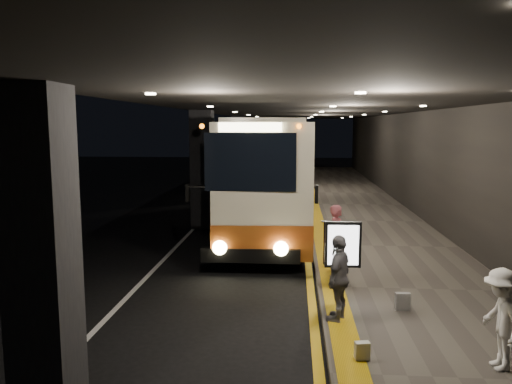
{
  "coord_description": "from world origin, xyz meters",
  "views": [
    {
      "loc": [
        1.94,
        -14.39,
        3.86
      ],
      "look_at": [
        0.7,
        1.56,
        1.7
      ],
      "focal_mm": 35.0,
      "sensor_mm": 36.0,
      "label": 1
    }
  ],
  "objects_px": {
    "coach_third": "(283,146)",
    "info_sign": "(343,246)",
    "coach_main": "(265,178)",
    "bag_polka": "(402,301)",
    "passenger_waiting_grey": "(339,278)",
    "passenger_waiting_white": "(501,319)",
    "passenger_boarding": "(337,237)",
    "coach_second": "(279,154)",
    "stanchion_post": "(324,243)",
    "bag_plain": "(362,351)"
  },
  "relations": [
    {
      "from": "info_sign",
      "to": "bag_polka",
      "type": "bearing_deg",
      "value": -35.73
    },
    {
      "from": "coach_third",
      "to": "info_sign",
      "type": "height_order",
      "value": "coach_third"
    },
    {
      "from": "coach_second",
      "to": "passenger_waiting_grey",
      "type": "xyz_separation_m",
      "value": [
        1.93,
        -24.5,
        -0.93
      ]
    },
    {
      "from": "passenger_boarding",
      "to": "coach_second",
      "type": "bearing_deg",
      "value": 7.94
    },
    {
      "from": "passenger_boarding",
      "to": "info_sign",
      "type": "height_order",
      "value": "passenger_boarding"
    },
    {
      "from": "bag_polka",
      "to": "info_sign",
      "type": "bearing_deg",
      "value": 146.07
    },
    {
      "from": "passenger_waiting_grey",
      "to": "passenger_waiting_white",
      "type": "bearing_deg",
      "value": 75.61
    },
    {
      "from": "bag_plain",
      "to": "coach_main",
      "type": "bearing_deg",
      "value": 101.48
    },
    {
      "from": "coach_second",
      "to": "passenger_waiting_grey",
      "type": "bearing_deg",
      "value": -83.69
    },
    {
      "from": "passenger_waiting_white",
      "to": "coach_main",
      "type": "bearing_deg",
      "value": -160.54
    },
    {
      "from": "coach_third",
      "to": "passenger_waiting_grey",
      "type": "relative_size",
      "value": 7.62
    },
    {
      "from": "coach_second",
      "to": "coach_third",
      "type": "xyz_separation_m",
      "value": [
        -0.05,
        13.56,
        -0.01
      ]
    },
    {
      "from": "coach_main",
      "to": "bag_plain",
      "type": "distance_m",
      "value": 11.15
    },
    {
      "from": "passenger_waiting_grey",
      "to": "coach_second",
      "type": "bearing_deg",
      "value": -152.72
    },
    {
      "from": "passenger_waiting_white",
      "to": "passenger_waiting_grey",
      "type": "relative_size",
      "value": 0.94
    },
    {
      "from": "coach_second",
      "to": "passenger_boarding",
      "type": "relative_size",
      "value": 7.56
    },
    {
      "from": "passenger_boarding",
      "to": "bag_plain",
      "type": "height_order",
      "value": "passenger_boarding"
    },
    {
      "from": "coach_third",
      "to": "bag_plain",
      "type": "height_order",
      "value": "coach_third"
    },
    {
      "from": "coach_second",
      "to": "passenger_waiting_grey",
      "type": "relative_size",
      "value": 7.68
    },
    {
      "from": "stanchion_post",
      "to": "coach_second",
      "type": "bearing_deg",
      "value": 95.19
    },
    {
      "from": "info_sign",
      "to": "passenger_boarding",
      "type": "bearing_deg",
      "value": 86.85
    },
    {
      "from": "coach_third",
      "to": "bag_plain",
      "type": "relative_size",
      "value": 43.85
    },
    {
      "from": "coach_main",
      "to": "coach_second",
      "type": "bearing_deg",
      "value": 87.23
    },
    {
      "from": "coach_main",
      "to": "coach_third",
      "type": "bearing_deg",
      "value": 87.38
    },
    {
      "from": "bag_plain",
      "to": "info_sign",
      "type": "height_order",
      "value": "info_sign"
    },
    {
      "from": "coach_main",
      "to": "stanchion_post",
      "type": "xyz_separation_m",
      "value": [
        1.91,
        -5.39,
        -1.15
      ]
    },
    {
      "from": "passenger_boarding",
      "to": "bag_polka",
      "type": "xyz_separation_m",
      "value": [
        1.09,
        -2.77,
        -0.67
      ]
    },
    {
      "from": "coach_main",
      "to": "bag_polka",
      "type": "bearing_deg",
      "value": -71.67
    },
    {
      "from": "coach_main",
      "to": "stanchion_post",
      "type": "distance_m",
      "value": 5.84
    },
    {
      "from": "coach_third",
      "to": "passenger_waiting_grey",
      "type": "height_order",
      "value": "coach_third"
    },
    {
      "from": "passenger_waiting_white",
      "to": "info_sign",
      "type": "bearing_deg",
      "value": -147.95
    },
    {
      "from": "stanchion_post",
      "to": "passenger_waiting_white",
      "type": "bearing_deg",
      "value": -67.08
    },
    {
      "from": "stanchion_post",
      "to": "coach_third",
      "type": "bearing_deg",
      "value": 93.22
    },
    {
      "from": "info_sign",
      "to": "stanchion_post",
      "type": "height_order",
      "value": "info_sign"
    },
    {
      "from": "coach_main",
      "to": "coach_third",
      "type": "height_order",
      "value": "coach_third"
    },
    {
      "from": "passenger_boarding",
      "to": "passenger_waiting_grey",
      "type": "distance_m",
      "value": 3.4
    },
    {
      "from": "bag_polka",
      "to": "info_sign",
      "type": "relative_size",
      "value": 0.21
    },
    {
      "from": "passenger_waiting_white",
      "to": "passenger_waiting_grey",
      "type": "distance_m",
      "value": 2.88
    },
    {
      "from": "coach_second",
      "to": "passenger_boarding",
      "type": "height_order",
      "value": "coach_second"
    },
    {
      "from": "coach_second",
      "to": "stanchion_post",
      "type": "bearing_deg",
      "value": -83.0
    },
    {
      "from": "passenger_waiting_grey",
      "to": "info_sign",
      "type": "xyz_separation_m",
      "value": [
        0.2,
        1.39,
        0.28
      ]
    },
    {
      "from": "passenger_boarding",
      "to": "passenger_waiting_white",
      "type": "distance_m",
      "value": 5.53
    },
    {
      "from": "bag_plain",
      "to": "info_sign",
      "type": "bearing_deg",
      "value": 90.78
    },
    {
      "from": "passenger_boarding",
      "to": "info_sign",
      "type": "distance_m",
      "value": 2.03
    },
    {
      "from": "coach_main",
      "to": "passenger_waiting_grey",
      "type": "bearing_deg",
      "value": -80.67
    },
    {
      "from": "coach_second",
      "to": "passenger_boarding",
      "type": "xyz_separation_m",
      "value": [
        2.18,
        -21.1,
        -0.92
      ]
    },
    {
      "from": "coach_main",
      "to": "coach_third",
      "type": "xyz_separation_m",
      "value": [
        -0.02,
        28.86,
        0.02
      ]
    },
    {
      "from": "coach_third",
      "to": "info_sign",
      "type": "xyz_separation_m",
      "value": [
        2.18,
        -36.68,
        -0.65
      ]
    },
    {
      "from": "coach_main",
      "to": "bag_polka",
      "type": "height_order",
      "value": "coach_main"
    },
    {
      "from": "info_sign",
      "to": "passenger_waiting_grey",
      "type": "bearing_deg",
      "value": -100.01
    }
  ]
}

